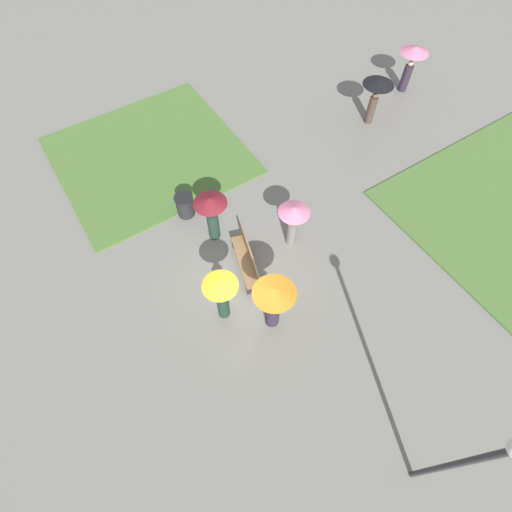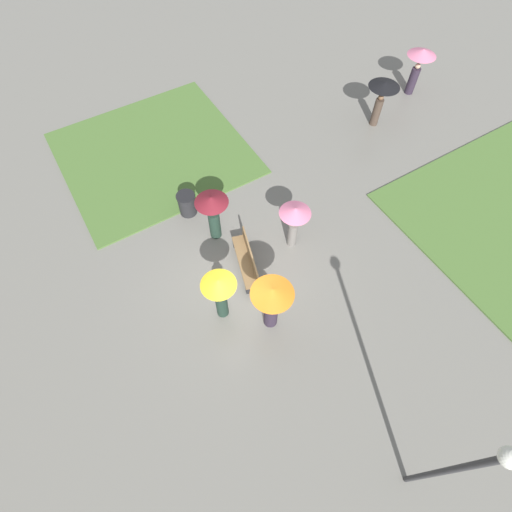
# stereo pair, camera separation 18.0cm
# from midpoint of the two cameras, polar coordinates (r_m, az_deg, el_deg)

# --- Properties ---
(ground_plane) EXTENTS (90.00, 90.00, 0.00)m
(ground_plane) POSITION_cam_midpoint_polar(r_m,az_deg,el_deg) (12.32, -2.40, -5.08)
(ground_plane) COLOR slate
(lawn_patch_near) EXTENTS (6.48, 6.75, 0.06)m
(lawn_patch_near) POSITION_cam_midpoint_polar(r_m,az_deg,el_deg) (16.46, -15.29, 13.76)
(lawn_patch_near) COLOR #4C7033
(lawn_patch_near) RESTS_ON ground_plane
(park_bench) EXTENTS (1.99, 0.96, 0.90)m
(park_bench) POSITION_cam_midpoint_polar(r_m,az_deg,el_deg) (12.32, -1.67, -0.56)
(park_bench) COLOR brown
(park_bench) RESTS_ON ground_plane
(lamp_post) EXTENTS (0.32, 0.32, 4.81)m
(lamp_post) POSITION_cam_midpoint_polar(r_m,az_deg,el_deg) (8.70, 27.48, -24.58)
(lamp_post) COLOR #2D2D30
(lamp_post) RESTS_ON ground_plane
(trash_bin) EXTENTS (0.64, 0.64, 0.85)m
(trash_bin) POSITION_cam_midpoint_polar(r_m,az_deg,el_deg) (13.88, -10.49, 7.11)
(trash_bin) COLOR #232326
(trash_bin) RESTS_ON ground_plane
(crowd_person_pink) EXTENTS (0.98, 0.98, 1.79)m
(crowd_person_pink) POSITION_cam_midpoint_polar(r_m,az_deg,el_deg) (12.25, 4.94, 5.49)
(crowd_person_pink) COLOR slate
(crowd_person_pink) RESTS_ON ground_plane
(crowd_person_orange) EXTENTS (1.17, 1.17, 2.01)m
(crowd_person_orange) POSITION_cam_midpoint_polar(r_m,az_deg,el_deg) (10.62, 2.05, -6.24)
(crowd_person_orange) COLOR #2D2333
(crowd_person_orange) RESTS_ON ground_plane
(crowd_person_yellow) EXTENTS (0.98, 0.98, 1.95)m
(crowd_person_yellow) POSITION_cam_midpoint_polar(r_m,az_deg,el_deg) (10.83, -5.48, -5.17)
(crowd_person_yellow) COLOR #1E3328
(crowd_person_yellow) RESTS_ON ground_plane
(crowd_person_maroon) EXTENTS (1.05, 1.05, 1.89)m
(crowd_person_maroon) POSITION_cam_midpoint_polar(r_m,az_deg,el_deg) (12.47, -6.81, 6.40)
(crowd_person_maroon) COLOR #1E3328
(crowd_person_maroon) RESTS_ON ground_plane
(lone_walker_far_path) EXTENTS (1.19, 1.19, 1.89)m
(lone_walker_far_path) POSITION_cam_midpoint_polar(r_m,az_deg,el_deg) (17.20, 16.50, 21.62)
(lone_walker_far_path) COLOR #47382D
(lone_walker_far_path) RESTS_ON ground_plane
(lone_walker_mid_plaza) EXTENTS (1.17, 1.17, 1.96)m
(lone_walker_mid_plaza) POSITION_cam_midpoint_polar(r_m,az_deg,el_deg) (19.43, 21.15, 24.79)
(lone_walker_mid_plaza) COLOR #2D2333
(lone_walker_mid_plaza) RESTS_ON ground_plane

